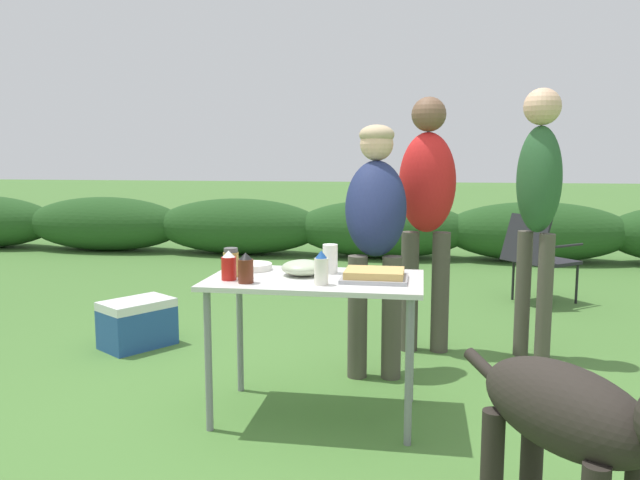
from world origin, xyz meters
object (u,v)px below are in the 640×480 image
Objects in this scene: camp_chair_green_behind_table at (538,253)px; standing_person_with_beanie at (376,221)px; bbq_sauce_bottle at (246,269)px; spice_jar at (231,263)px; plate_stack at (252,267)px; cooler_box at (137,323)px; mixing_bowl at (303,268)px; ketchup_bottle at (229,266)px; standing_person_in_gray_fleece at (427,201)px; folding_table at (315,292)px; food_tray at (374,275)px; paper_cup_stack at (330,259)px; mayo_bottle at (321,269)px; standing_person_in_dark_puffer at (538,194)px; dog at (579,423)px.

standing_person_with_beanie is at bearing -71.84° from camp_chair_green_behind_table.
spice_jar is at bearing 129.59° from bbq_sauce_bottle.
plate_stack is 1.47m from cooler_box.
mixing_bowl is 3.26m from camp_chair_green_behind_table.
plate_stack is at bearing 82.43° from ketchup_bottle.
standing_person_in_gray_fleece reaches higher than camp_chair_green_behind_table.
folding_table is at bearing -89.70° from cooler_box.
standing_person_in_gray_fleece is at bearing 78.08° from food_tray.
ketchup_bottle is (-0.42, -0.13, 0.15)m from folding_table.
mayo_bottle is (0.00, -0.31, 0.00)m from paper_cup_stack.
bbq_sauce_bottle is at bearing -29.07° from ketchup_bottle.
mayo_bottle is 3.40m from camp_chair_green_behind_table.
spice_jar reaches higher than plate_stack.
standing_person_in_dark_puffer is (0.72, -0.06, 0.06)m from standing_person_in_gray_fleece.
spice_jar reaches higher than mixing_bowl.
plate_stack is at bearing 156.03° from folding_table.
mixing_bowl reaches higher than food_tray.
standing_person_with_beanie reaches higher than ketchup_bottle.
bbq_sauce_bottle reaches higher than ketchup_bottle.
mayo_bottle reaches higher than ketchup_bottle.
cooler_box is (-2.52, 2.04, -0.33)m from dog.
standing_person_in_dark_puffer is (1.60, 1.34, 0.31)m from bbq_sauce_bottle.
standing_person_in_dark_puffer is at bearing -131.58° from dog.
mayo_bottle is at bearing -14.84° from spice_jar.
standing_person_with_beanie is (0.69, 0.76, 0.15)m from spice_jar.
standing_person_in_gray_fleece is 2.23m from cooler_box.
mixing_bowl is at bearing -120.24° from standing_person_with_beanie.
mixing_bowl is 0.13× the size of standing_person_in_dark_puffer.
standing_person_in_gray_fleece is 2.11× the size of camp_chair_green_behind_table.
food_tray is 0.71m from plate_stack.
mayo_bottle reaches higher than bbq_sauce_bottle.
standing_person_with_beanie is (0.68, 0.85, 0.15)m from ketchup_bottle.
ketchup_bottle is at bearing -132.37° from standing_person_with_beanie.
standing_person_in_gray_fleece reaches higher than food_tray.
standing_person_in_gray_fleece is at bearing 47.74° from plate_stack.
folding_table is at bearing 30.32° from bbq_sauce_bottle.
dog is at bearing -48.66° from standing_person_in_dark_puffer.
standing_person_with_beanie is at bearing 70.78° from folding_table.
standing_person_with_beanie is at bearing -124.53° from standing_person_in_gray_fleece.
cooler_box is at bearing -129.02° from standing_person_in_dark_puffer.
paper_cup_stack reaches higher than ketchup_bottle.
food_tray is at bearing -90.00° from dog.
bbq_sauce_bottle is at bearing -139.11° from paper_cup_stack.
bbq_sauce_bottle reaches higher than spice_jar.
mayo_bottle is at bearing -71.01° from folding_table.
bbq_sauce_bottle reaches higher than plate_stack.
folding_table is 0.46m from ketchup_bottle.
camp_chair_green_behind_table is (1.68, 2.78, -0.31)m from mixing_bowl.
mayo_bottle is at bearing -59.19° from mixing_bowl.
standing_person_with_beanie reaches higher than bbq_sauce_bottle.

